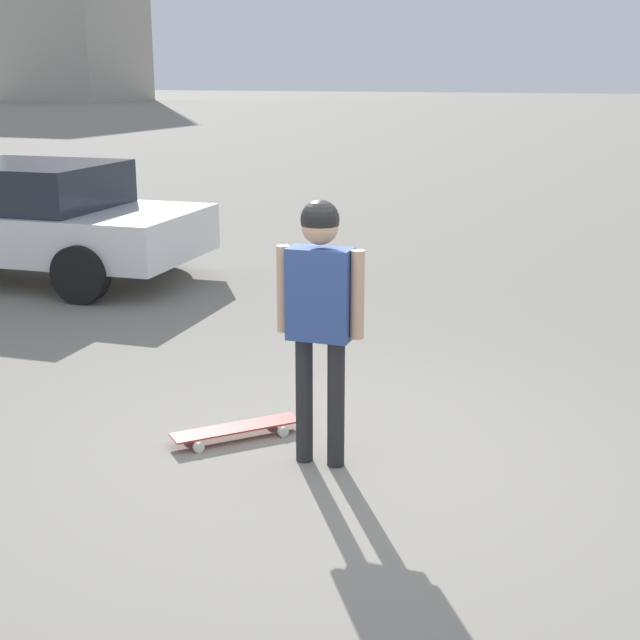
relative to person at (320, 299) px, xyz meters
The scene contains 4 objects.
ground_plane 1.09m from the person, ahead, with size 220.00×220.00×0.00m, color gray.
person is the anchor object (origin of this frame).
skateboard 1.24m from the person, 103.47° to the right, with size 0.78×0.75×0.08m.
car_parked_near 6.50m from the person, 125.93° to the right, with size 2.28×4.40×1.39m.
Camera 1 is at (4.96, 1.88, 2.43)m, focal length 50.00 mm.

